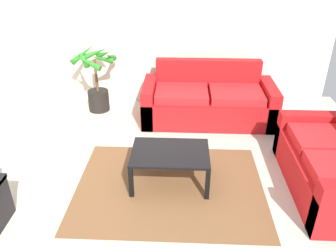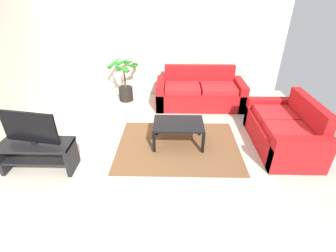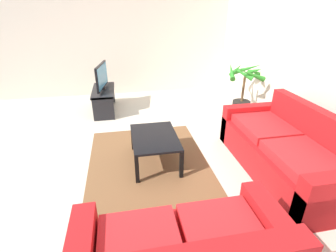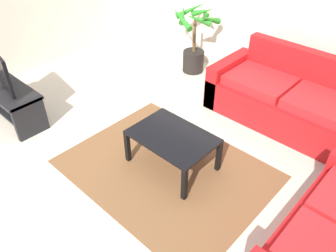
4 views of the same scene
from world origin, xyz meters
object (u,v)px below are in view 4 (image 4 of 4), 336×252
at_px(potted_palm, 194,42).
at_px(couch_main, 290,102).
at_px(tv_stand, 9,98).
at_px(coffee_table, 173,139).

bearing_deg(potted_palm, couch_main, -8.15).
distance_m(tv_stand, potted_palm, 2.88).
bearing_deg(tv_stand, potted_palm, 71.76).
bearing_deg(couch_main, tv_stand, -137.96).
xyz_separation_m(coffee_table, potted_palm, (-1.30, 1.94, 0.13)).
height_order(tv_stand, potted_palm, potted_palm).
xyz_separation_m(couch_main, potted_palm, (-1.84, 0.26, 0.20)).
height_order(couch_main, potted_palm, potted_palm).
distance_m(couch_main, coffee_table, 1.77).
bearing_deg(tv_stand, coffee_table, 19.66).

